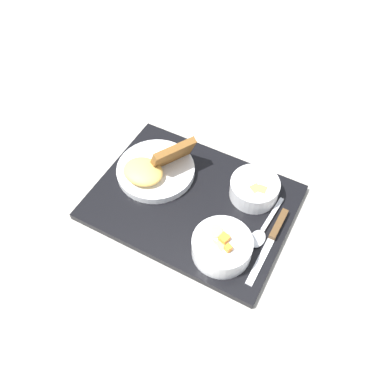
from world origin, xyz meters
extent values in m
plane|color=#ADA89E|center=(0.00, 0.00, 0.00)|extent=(4.00, 4.00, 0.00)
cube|color=black|center=(0.00, 0.00, 0.01)|extent=(0.45, 0.34, 0.02)
cylinder|color=white|center=(-0.12, 0.09, 0.04)|extent=(0.12, 0.12, 0.05)
torus|color=white|center=(-0.12, 0.09, 0.06)|extent=(0.12, 0.12, 0.01)
cylinder|color=#8EBC6B|center=(-0.11, 0.08, 0.06)|extent=(0.06, 0.06, 0.01)
cylinder|color=#8EBC6B|center=(-0.10, 0.07, 0.06)|extent=(0.04, 0.04, 0.01)
cylinder|color=#8EBC6B|center=(-0.13, 0.09, 0.06)|extent=(0.05, 0.05, 0.01)
cube|color=orange|center=(-0.14, 0.10, 0.07)|extent=(0.02, 0.02, 0.02)
cube|color=orange|center=(-0.12, 0.08, 0.07)|extent=(0.02, 0.02, 0.01)
cylinder|color=white|center=(-0.11, -0.08, 0.04)|extent=(0.11, 0.11, 0.05)
torus|color=white|center=(-0.11, -0.08, 0.06)|extent=(0.11, 0.11, 0.01)
cylinder|color=olive|center=(-0.11, -0.08, 0.04)|extent=(0.09, 0.09, 0.04)
cube|color=tan|center=(-0.12, -0.07, 0.06)|extent=(0.03, 0.03, 0.01)
cube|color=tan|center=(-0.13, -0.07, 0.06)|extent=(0.02, 0.02, 0.01)
cylinder|color=white|center=(0.11, -0.03, 0.03)|extent=(0.18, 0.18, 0.02)
ellipsoid|color=#EAB756|center=(0.13, 0.01, 0.05)|extent=(0.10, 0.08, 0.03)
cube|color=brown|center=(0.09, -0.06, 0.06)|extent=(0.10, 0.12, 0.10)
cube|color=silver|center=(-0.20, 0.07, 0.02)|extent=(0.02, 0.12, 0.00)
cube|color=#51381E|center=(-0.20, -0.03, 0.02)|extent=(0.02, 0.08, 0.01)
ellipsoid|color=silver|center=(-0.17, 0.02, 0.02)|extent=(0.03, 0.05, 0.01)
cube|color=silver|center=(-0.18, -0.05, 0.02)|extent=(0.01, 0.10, 0.01)
camera|label=1|loc=(-0.27, 0.47, 0.77)|focal=38.00mm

